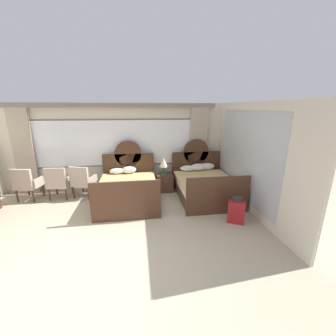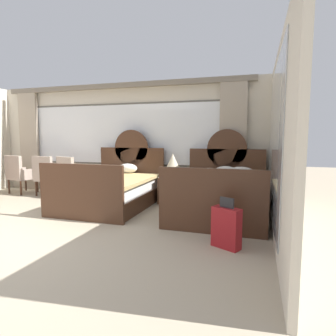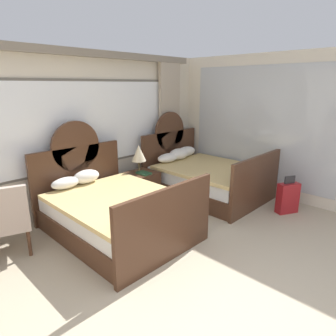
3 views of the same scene
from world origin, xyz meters
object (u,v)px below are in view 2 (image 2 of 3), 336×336
Objects in this scene: bed_near_window at (111,190)px; armchair_by_window_centre at (48,174)px; bed_near_mirror at (220,196)px; suitcase_on_floor at (226,227)px; armchair_by_window_right at (20,173)px; nightstand_between_beds at (172,190)px; book_on_nightstand at (170,177)px; armchair_by_window_left at (71,175)px; table_lamp_on_nightstand at (173,161)px.

bed_near_window is 2.22× the size of armchair_by_window_centre.
suitcase_on_floor is at bearing -80.30° from bed_near_mirror.
bed_near_mirror is 2.22× the size of armchair_by_window_right.
nightstand_between_beds is 0.31m from book_on_nightstand.
armchair_by_window_right is (-1.51, -0.00, 0.00)m from armchair_by_window_left.
bed_near_window is 4.18× the size of table_lamp_on_nightstand.
armchair_by_window_centre is at bearing -179.65° from armchair_by_window_left.
book_on_nightstand is at bearing 1.31° from armchair_by_window_centre.
nightstand_between_beds is 3.10m from armchair_by_window_centre.
bed_near_mirror is 3.84× the size of nightstand_between_beds.
bed_near_window reaches higher than nightstand_between_beds.
nightstand_between_beds is 2.14× the size of book_on_nightstand.
book_on_nightstand is (1.07, 0.56, 0.23)m from bed_near_window.
suitcase_on_floor is (0.27, -1.56, -0.08)m from bed_near_mirror.
suitcase_on_floor is at bearing -28.28° from armchair_by_window_left.
suitcase_on_floor is at bearing -21.01° from armchair_by_window_right.
book_on_nightstand is 0.27× the size of armchair_by_window_right.
suitcase_on_floor reaches higher than book_on_nightstand.
bed_near_mirror is at bearing 0.47° from bed_near_window.
table_lamp_on_nightstand is at bearing 121.41° from suitcase_on_floor.
armchair_by_window_centre is (-4.19, 0.47, 0.17)m from bed_near_mirror.
bed_near_window is 1.29m from nightstand_between_beds.
suitcase_on_floor is at bearing -56.29° from book_on_nightstand.
armchair_by_window_left is 4.31m from suitcase_on_floor.
armchair_by_window_left reaches higher than nightstand_between_beds.
suitcase_on_floor reaches higher than nightstand_between_beds.
armchair_by_window_right is (-0.84, 0.00, 0.00)m from armchair_by_window_centre.
suitcase_on_floor is (4.45, -2.03, -0.25)m from armchair_by_window_centre.
bed_near_mirror is 2.22× the size of armchair_by_window_centre.
armchair_by_window_centre is at bearing -178.69° from book_on_nightstand.
bed_near_mirror is 1.43m from table_lamp_on_nightstand.
armchair_by_window_left is (-1.31, 0.50, 0.18)m from bed_near_window.
armchair_by_window_right is at bearing 170.09° from bed_near_window.
armchair_by_window_right is 1.46× the size of suitcase_on_floor.
table_lamp_on_nightstand is at bearing 5.29° from armchair_by_window_left.
bed_near_mirror is 3.56m from armchair_by_window_left.
armchair_by_window_left is at bearing -178.41° from book_on_nightstand.
bed_near_mirror is at bearing -5.39° from armchair_by_window_right.
armchair_by_window_centre is 4.90m from suitcase_on_floor.
nightstand_between_beds is (-1.10, 0.65, -0.07)m from bed_near_mirror.
bed_near_mirror is 1.28m from book_on_nightstand.
bed_near_window is at bearing -13.95° from armchair_by_window_centre.
armchair_by_window_right reaches higher than suitcase_on_floor.
bed_near_window is 2.92m from suitcase_on_floor.
table_lamp_on_nightstand is 1.96× the size of book_on_nightstand.
bed_near_window is 8.20× the size of book_on_nightstand.
nightstand_between_beds is 2.60m from suitcase_on_floor.
armchair_by_window_right is at bearing 158.99° from suitcase_on_floor.
armchair_by_window_centre is 1.46× the size of suitcase_on_floor.
table_lamp_on_nightstand is 2.72m from suitcase_on_floor.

